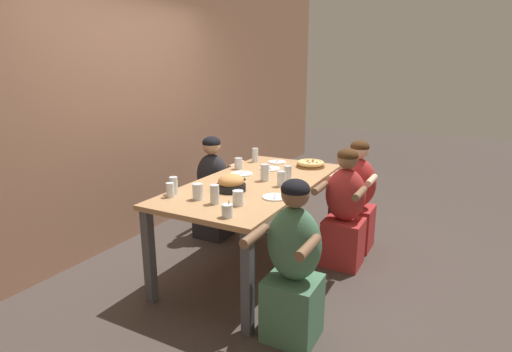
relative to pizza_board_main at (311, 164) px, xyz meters
The scene contains 24 objects.
ground_plane 1.13m from the pizza_board_main, 162.60° to the left, with size 18.00×18.00×0.00m, color #423833.
restaurant_back_panel 2.03m from the pizza_board_main, 113.35° to the left, with size 10.00×0.06×3.20m, color #9E7056.
dining_table 0.79m from the pizza_board_main, 162.60° to the left, with size 1.97×0.97×0.79m.
pizza_board_main is the anchor object (origin of this frame).
skillet_bowl 1.12m from the pizza_board_main, 165.52° to the left, with size 0.35×0.24×0.14m.
empty_plate_a 0.38m from the pizza_board_main, 86.51° to the left, with size 0.19×0.19×0.02m.
empty_plate_b 0.43m from the pizza_board_main, 130.88° to the left, with size 0.21×0.21×0.02m.
empty_plate_c 0.75m from the pizza_board_main, 141.34° to the left, with size 0.21×0.21×0.02m.
empty_plate_d 1.10m from the pizza_board_main, behind, with size 0.19×0.19×0.02m.
cocktail_glass_blue 1.61m from the pizza_board_main, behind, with size 0.08×0.08×0.11m.
drinking_glass_a 1.57m from the pizza_board_main, 157.15° to the left, with size 0.06×0.06×0.11m.
drinking_glass_b 0.78m from the pizza_board_main, behind, with size 0.07×0.07×0.13m.
drinking_glass_c 1.44m from the pizza_board_main, behind, with size 0.07×0.07×0.14m.
drinking_glass_d 0.61m from the pizza_board_main, behind, with size 0.07×0.07×0.14m.
drinking_glass_e 1.51m from the pizza_board_main, 155.12° to the left, with size 0.07×0.07×0.14m.
drinking_glass_f 1.37m from the pizza_board_main, behind, with size 0.08×0.08×0.11m.
drinking_glass_g 0.61m from the pizza_board_main, 94.78° to the left, with size 0.07×0.07×0.15m.
drinking_glass_h 0.71m from the pizza_board_main, 165.50° to the left, with size 0.08×0.08×0.15m.
drinking_glass_i 1.45m from the pizza_board_main, 164.55° to the left, with size 0.08×0.08×0.12m.
drinking_glass_j 0.73m from the pizza_board_main, 124.58° to the left, with size 0.08×0.08×0.11m.
diner_far_midright 1.07m from the pizza_board_main, 112.01° to the left, with size 0.51×0.40×1.09m.
diner_near_right 0.58m from the pizza_board_main, 84.92° to the right, with size 0.51×0.40×1.10m.
diner_near_left 1.67m from the pizza_board_main, 163.17° to the right, with size 0.51×0.40×1.10m.
diner_near_midright 0.69m from the pizza_board_main, 128.84° to the right, with size 0.51×0.40×1.09m.
Camera 1 is at (-2.99, -1.58, 1.74)m, focal length 28.00 mm.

